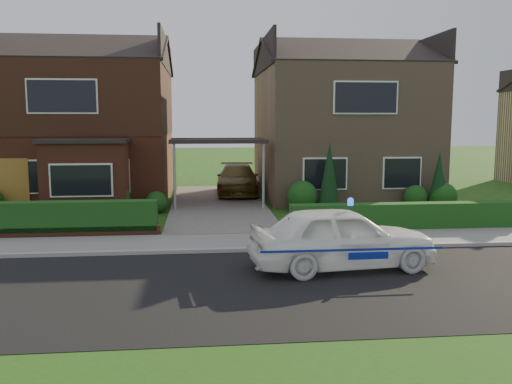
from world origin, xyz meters
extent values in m
plane|color=#144A13|center=(0.00, 0.00, 0.00)|extent=(120.00, 120.00, 0.00)
cube|color=black|center=(0.00, 0.00, 0.00)|extent=(60.00, 6.00, 0.02)
cube|color=#9E9993|center=(0.00, 3.05, 0.06)|extent=(60.00, 0.16, 0.12)
cube|color=slate|center=(0.00, 4.10, 0.05)|extent=(60.00, 2.00, 0.10)
cube|color=#666059|center=(0.00, 11.00, 0.06)|extent=(3.80, 12.00, 0.12)
cube|color=brown|center=(-5.80, 14.00, 2.90)|extent=(7.20, 8.00, 5.80)
cube|color=white|center=(-7.38, 9.98, 1.40)|extent=(1.80, 0.08, 1.30)
cube|color=white|center=(-4.22, 9.98, 1.40)|extent=(1.60, 0.08, 1.30)
cube|color=white|center=(-5.80, 9.98, 4.40)|extent=(2.60, 0.08, 1.30)
cube|color=black|center=(-5.80, 14.00, 4.35)|extent=(7.26, 8.06, 2.90)
cube|color=brown|center=(-4.94, 9.30, 1.35)|extent=(3.00, 1.40, 2.70)
cube|color=black|center=(-4.94, 9.30, 2.77)|extent=(3.20, 1.60, 0.14)
cube|color=#917559|center=(5.80, 14.00, 2.90)|extent=(7.20, 8.00, 5.80)
cube|color=white|center=(4.22, 9.98, 1.40)|extent=(1.80, 0.08, 1.30)
cube|color=white|center=(7.38, 9.98, 1.40)|extent=(1.60, 0.08, 1.30)
cube|color=white|center=(5.80, 9.98, 4.40)|extent=(2.60, 0.08, 1.30)
cube|color=black|center=(0.00, 11.00, 2.70)|extent=(3.80, 3.00, 0.14)
cylinder|color=gray|center=(-1.70, 9.60, 1.35)|extent=(0.10, 0.10, 2.70)
cylinder|color=gray|center=(1.70, 9.60, 1.35)|extent=(0.10, 0.10, 2.70)
cube|color=brown|center=(-5.80, 5.30, 0.18)|extent=(7.70, 0.25, 0.36)
cube|color=#163B12|center=(-5.80, 5.45, 0.00)|extent=(7.50, 0.55, 0.90)
cube|color=#163B12|center=(5.80, 5.35, 0.00)|extent=(7.50, 0.55, 0.80)
sphere|color=#163B12|center=(-4.00, 9.30, 0.66)|extent=(1.32, 1.32, 1.32)
sphere|color=#163B12|center=(-2.40, 9.60, 0.42)|extent=(0.84, 0.84, 0.84)
sphere|color=#163B12|center=(3.20, 9.40, 0.60)|extent=(1.20, 1.20, 1.20)
sphere|color=#163B12|center=(7.80, 9.50, 0.48)|extent=(0.96, 0.96, 0.96)
sphere|color=#163B12|center=(8.80, 9.20, 0.54)|extent=(1.08, 1.08, 1.08)
cone|color=black|center=(4.20, 9.20, 1.30)|extent=(0.90, 0.90, 2.60)
cone|color=black|center=(8.60, 9.20, 1.10)|extent=(0.90, 0.90, 2.20)
imported|color=white|center=(2.59, 1.20, 0.75)|extent=(2.25, 4.55, 1.49)
sphere|color=#193FF2|center=(2.81, 1.20, 1.57)|extent=(0.17, 0.17, 0.17)
cube|color=navy|center=(2.59, 0.31, 0.69)|extent=(4.03, 0.02, 0.05)
cube|color=navy|center=(2.59, 2.09, 0.69)|extent=(4.03, 0.01, 0.05)
ellipsoid|color=black|center=(1.36, 1.10, 1.04)|extent=(0.22, 0.17, 0.21)
sphere|color=white|center=(1.38, 1.04, 1.03)|extent=(0.11, 0.11, 0.11)
sphere|color=black|center=(1.38, 1.08, 1.18)|extent=(0.13, 0.13, 0.13)
cone|color=black|center=(1.34, 1.09, 1.24)|extent=(0.04, 0.04, 0.05)
cone|color=black|center=(1.43, 1.09, 1.24)|extent=(0.04, 0.04, 0.05)
imported|color=brown|center=(1.00, 13.90, 0.79)|extent=(2.11, 4.72, 1.34)
imported|color=gray|center=(-2.50, 7.61, 0.40)|extent=(0.53, 0.47, 0.80)
imported|color=gray|center=(-5.53, 6.12, 0.33)|extent=(0.38, 0.38, 0.67)
camera|label=1|loc=(-0.72, -11.07, 3.50)|focal=38.00mm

